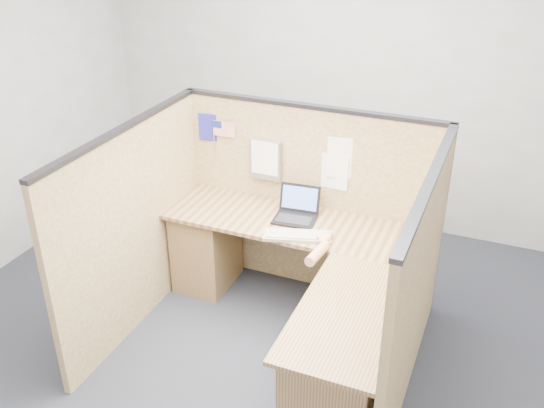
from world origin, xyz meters
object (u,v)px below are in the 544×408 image
at_px(l_desk, 298,294).
at_px(mouse, 325,240).
at_px(laptop, 298,210).
at_px(keyboard, 297,235).

relative_size(l_desk, mouse, 18.30).
distance_m(l_desk, laptop, 0.64).
xyz_separation_m(l_desk, keyboard, (-0.09, 0.19, 0.35)).
height_order(l_desk, laptop, laptop).
bearing_deg(keyboard, mouse, -16.90).
bearing_deg(laptop, mouse, -47.83).
bearing_deg(mouse, keyboard, 180.00).
bearing_deg(mouse, laptop, 137.45).
bearing_deg(keyboard, laptop, 93.25).
height_order(laptop, keyboard, laptop).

